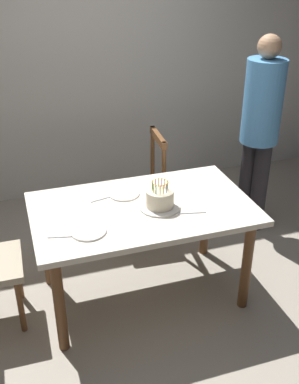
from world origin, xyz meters
name	(u,v)px	position (x,y,z in m)	size (l,w,h in m)	color
ground	(143,293)	(0.00, 0.00, 0.00)	(6.40, 6.40, 0.00)	#9E9384
back_wall	(84,64)	(0.00, 1.85, 1.30)	(6.40, 0.10, 2.60)	beige
dining_table	(143,219)	(0.00, 0.00, 0.65)	(1.48, 0.89, 0.75)	silver
birthday_cake	(160,200)	(0.11, -0.05, 0.81)	(0.28, 0.28, 0.20)	silver
plate_near_celebrant	(88,231)	(-0.41, -0.20, 0.76)	(0.22, 0.22, 0.01)	white
plate_far_side	(124,194)	(-0.07, 0.20, 0.76)	(0.22, 0.22, 0.01)	white
fork_near_celebrant	(62,236)	(-0.57, -0.20, 0.75)	(0.18, 0.02, 0.01)	silver
fork_far_side	(102,199)	(-0.23, 0.18, 0.75)	(0.18, 0.02, 0.01)	silver
fork_near_guest	(192,213)	(0.29, -0.19, 0.75)	(0.18, 0.02, 0.01)	silver
chair_spindle_back	(139,190)	(0.20, 0.76, 0.46)	(0.47, 0.47, 0.95)	tan
person_guest	(260,125)	(1.23, 0.62, 0.98)	(0.32, 0.32, 1.71)	#262328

